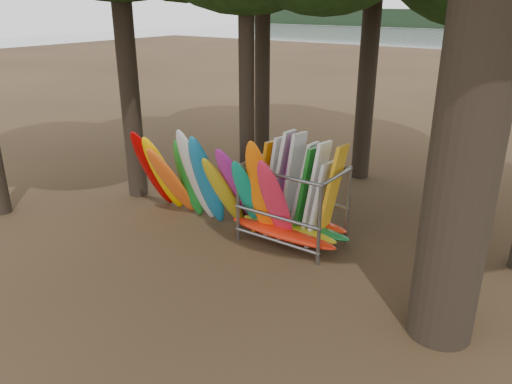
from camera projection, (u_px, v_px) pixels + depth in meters
The scene contains 3 objects.
ground at pixel (228, 268), 11.85m from camera, with size 120.00×120.00×0.00m, color #47331E.
kayak_row at pixel (208, 184), 13.46m from camera, with size 5.13×2.17×3.07m.
storage_rack at pixel (293, 206), 12.84m from camera, with size 3.20×1.53×2.91m.
Camera 1 is at (6.59, -8.08, 5.95)m, focal length 35.00 mm.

